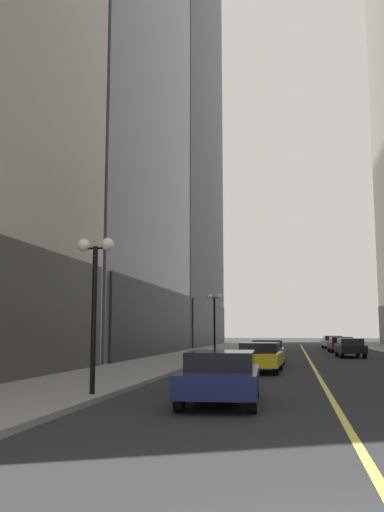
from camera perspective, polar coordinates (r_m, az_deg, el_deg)
ground_plane at (r=39.83m, az=11.89°, el=-10.22°), size 200.00×200.00×0.00m
sidewalk_left at (r=40.46m, az=-0.06°, el=-10.23°), size 4.50×78.00×0.15m
lane_centre_stripe at (r=39.83m, az=11.89°, el=-10.21°), size 0.16×70.00×0.01m
building_left_far at (r=78.76m, az=-3.60°, el=24.32°), size 13.79×26.00×87.39m
car_navy at (r=14.55m, az=3.03°, el=-12.19°), size 2.09×4.47×1.32m
car_yellow at (r=25.19m, az=7.04°, el=-10.25°), size 2.02×4.29×1.32m
car_grey at (r=32.41m, az=7.79°, el=-9.65°), size 2.03×4.07×1.32m
car_black at (r=40.59m, az=16.03°, el=-9.02°), size 1.84×4.67×1.32m
car_maroon at (r=48.95m, az=15.13°, el=-8.78°), size 2.09×4.17×1.32m
car_white at (r=58.85m, az=14.33°, el=-8.58°), size 2.09×4.67×1.32m
street_lamp_left_near at (r=15.59m, az=-10.02°, el=-2.45°), size 1.06×0.36×4.43m
street_lamp_left_far at (r=39.09m, az=2.33°, el=-5.65°), size 1.06×0.36×4.43m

